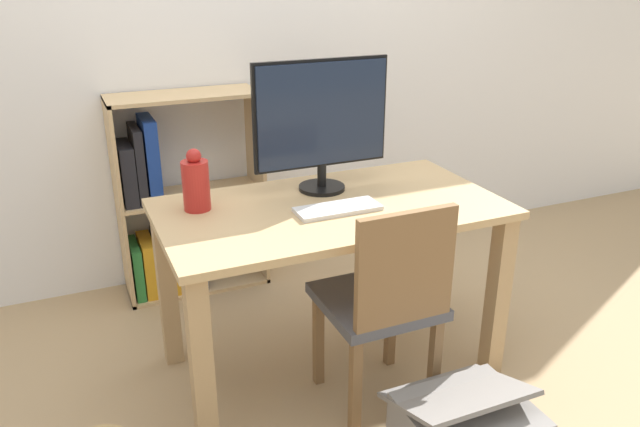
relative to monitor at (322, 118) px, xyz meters
name	(u,v)px	position (x,y,z in m)	size (l,w,h in m)	color
ground_plane	(329,365)	(-0.04, -0.17, -1.01)	(10.00, 10.00, 0.00)	tan
wall_back	(240,21)	(-0.04, 0.92, 0.29)	(8.00, 0.05, 2.60)	white
desk	(330,237)	(-0.04, -0.17, -0.42)	(1.29, 0.71, 0.72)	tan
monitor	(322,118)	(0.00, 0.00, 0.00)	(0.55, 0.19, 0.52)	black
keyboard	(339,209)	(-0.03, -0.24, -0.28)	(0.32, 0.13, 0.02)	silver
vase	(196,183)	(-0.51, -0.02, -0.19)	(0.10, 0.10, 0.23)	#B2231E
chair	(385,300)	(0.04, -0.48, -0.55)	(0.40, 0.40, 0.84)	#4C4C51
bookshelf	(171,214)	(-0.49, 0.75, -0.60)	(0.70, 0.28, 1.00)	tan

